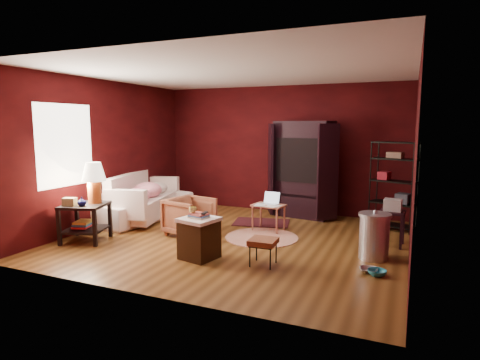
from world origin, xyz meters
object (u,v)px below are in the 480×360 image
object	(u,v)px
hamper	(199,237)
wire_shelving	(394,182)
side_table	(90,194)
sofa	(144,199)
tv_armoire	(303,167)
laptop_desk	(269,207)
armchair	(190,215)

from	to	relation	value
hamper	wire_shelving	bearing A→B (deg)	48.52
wire_shelving	side_table	bearing A→B (deg)	-131.02
sofa	tv_armoire	distance (m)	3.39
laptop_desk	wire_shelving	size ratio (longest dim) A/B	0.43
tv_armoire	sofa	bearing A→B (deg)	-142.75
laptop_desk	tv_armoire	xyz separation A→B (m)	(0.27, 1.40, 0.62)
sofa	side_table	world-z (taller)	side_table
side_table	laptop_desk	xyz separation A→B (m)	(2.57, 1.78, -0.36)
wire_shelving	armchair	bearing A→B (deg)	-132.69
side_table	hamper	distance (m)	2.20
sofa	wire_shelving	size ratio (longest dim) A/B	1.35
sofa	hamper	xyz separation A→B (m)	(2.24, -1.71, -0.12)
side_table	wire_shelving	size ratio (longest dim) A/B	0.80
laptop_desk	wire_shelving	xyz separation A→B (m)	(2.11, 0.98, 0.47)
sofa	side_table	xyz separation A→B (m)	(0.09, -1.60, 0.36)
sofa	tv_armoire	size ratio (longest dim) A/B	1.10
side_table	wire_shelving	xyz separation A→B (m)	(4.68, 2.75, 0.11)
sofa	armchair	bearing A→B (deg)	-107.56
hamper	laptop_desk	world-z (taller)	laptop_desk
armchair	laptop_desk	size ratio (longest dim) A/B	1.04
sofa	side_table	size ratio (longest dim) A/B	1.68
side_table	hamper	xyz separation A→B (m)	(2.15, -0.10, -0.48)
armchair	wire_shelving	world-z (taller)	wire_shelving
sofa	hamper	bearing A→B (deg)	-120.57
armchair	side_table	bearing A→B (deg)	135.82
side_table	hamper	world-z (taller)	side_table
sofa	wire_shelving	world-z (taller)	wire_shelving
tv_armoire	hamper	bearing A→B (deg)	-92.99
laptop_desk	side_table	bearing A→B (deg)	-137.56
hamper	laptop_desk	size ratio (longest dim) A/B	0.98
hamper	side_table	bearing A→B (deg)	177.21
side_table	tv_armoire	xyz separation A→B (m)	(2.84, 3.18, 0.26)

